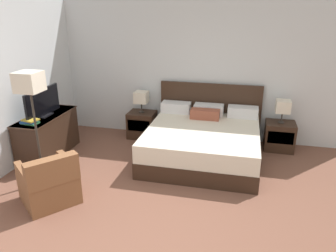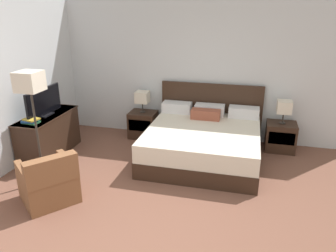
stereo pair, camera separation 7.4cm
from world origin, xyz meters
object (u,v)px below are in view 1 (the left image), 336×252
at_px(dresser, 48,135).
at_px(book_small_top, 30,120).
at_px(table_lamp_right, 283,107).
at_px(book_red_cover, 30,123).
at_px(bed, 203,141).
at_px(book_blue_cover, 29,121).
at_px(nightstand_left, 142,125).
at_px(tv, 43,103).
at_px(armchair_by_window, 49,184).
at_px(nightstand_right, 279,136).
at_px(floor_lamp, 30,91).
at_px(table_lamp_left, 141,97).

bearing_deg(dresser, book_small_top, -87.52).
xyz_separation_m(table_lamp_right, book_red_cover, (-4.09, -1.67, -0.07)).
xyz_separation_m(bed, book_blue_cover, (-2.75, -0.97, 0.48)).
bearing_deg(book_blue_cover, nightstand_left, 50.16).
bearing_deg(tv, armchair_by_window, -56.95).
bearing_deg(tv, nightstand_right, 17.07).
xyz_separation_m(book_red_cover, book_blue_cover, (-0.02, 0.00, 0.03)).
xyz_separation_m(bed, book_small_top, (-2.72, -0.97, 0.51)).
bearing_deg(nightstand_right, book_blue_cover, -157.88).
xyz_separation_m(tv, book_blue_cover, (-0.01, -0.41, -0.20)).
height_order(book_red_cover, book_small_top, book_small_top).
height_order(table_lamp_right, book_blue_cover, table_lamp_right).
relative_size(book_small_top, armchair_by_window, 0.24).
height_order(dresser, floor_lamp, floor_lamp).
bearing_deg(tv, nightstand_left, 42.35).
xyz_separation_m(nightstand_left, tv, (-1.38, -1.26, 0.73)).
distance_m(table_lamp_right, book_blue_cover, 4.43).
bearing_deg(armchair_by_window, floor_lamp, 133.06).
bearing_deg(floor_lamp, dresser, 116.84).
height_order(table_lamp_left, floor_lamp, floor_lamp).
bearing_deg(book_blue_cover, table_lamp_left, 50.18).
distance_m(nightstand_right, book_small_top, 4.44).
bearing_deg(dresser, nightstand_left, 41.79).
xyz_separation_m(table_lamp_right, book_blue_cover, (-4.11, -1.67, -0.05)).
bearing_deg(dresser, bed, 11.16).
height_order(tv, book_red_cover, tv).
bearing_deg(armchair_by_window, book_blue_cover, 133.63).
relative_size(nightstand_right, table_lamp_right, 1.25).
distance_m(bed, nightstand_right, 1.53).
relative_size(nightstand_left, book_red_cover, 2.15).
bearing_deg(book_small_top, tv, 92.26).
bearing_deg(book_small_top, table_lamp_right, 22.28).
bearing_deg(nightstand_left, book_red_cover, -129.46).
height_order(table_lamp_right, tv, tv).
bearing_deg(floor_lamp, tv, 117.28).
xyz_separation_m(table_lamp_left, tv, (-1.38, -1.26, 0.15)).
height_order(nightstand_right, book_blue_cover, book_blue_cover).
bearing_deg(tv, table_lamp_left, 42.39).
distance_m(table_lamp_left, armchair_by_window, 2.71).
relative_size(bed, dresser, 1.51).
distance_m(book_red_cover, book_small_top, 0.06).
distance_m(tv, book_blue_cover, 0.46).
relative_size(nightstand_right, dresser, 0.41).
distance_m(book_blue_cover, book_small_top, 0.04).
height_order(table_lamp_left, book_blue_cover, table_lamp_left).
xyz_separation_m(tv, book_small_top, (0.02, -0.41, -0.17)).
relative_size(nightstand_right, armchair_by_window, 0.56).
bearing_deg(dresser, book_blue_cover, -91.45).
relative_size(bed, table_lamp_right, 4.66).
bearing_deg(book_red_cover, book_small_top, 0.00).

